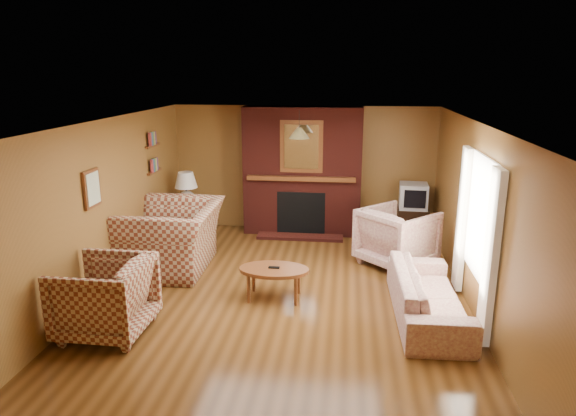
# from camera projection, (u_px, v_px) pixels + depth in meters

# --- Properties ---
(floor) EXTENTS (6.50, 6.50, 0.00)m
(floor) POSITION_uv_depth(u_px,v_px,m) (282.00, 297.00, 7.10)
(floor) COLOR #48290F
(floor) RESTS_ON ground
(ceiling) EXTENTS (6.50, 6.50, 0.00)m
(ceiling) POSITION_uv_depth(u_px,v_px,m) (282.00, 123.00, 6.48)
(ceiling) COLOR white
(ceiling) RESTS_ON wall_back
(wall_back) EXTENTS (6.50, 0.00, 6.50)m
(wall_back) POSITION_uv_depth(u_px,v_px,m) (304.00, 169.00, 9.90)
(wall_back) COLOR brown
(wall_back) RESTS_ON floor
(wall_front) EXTENTS (6.50, 0.00, 6.50)m
(wall_front) POSITION_uv_depth(u_px,v_px,m) (224.00, 337.00, 3.67)
(wall_front) COLOR brown
(wall_front) RESTS_ON floor
(wall_left) EXTENTS (0.00, 6.50, 6.50)m
(wall_left) POSITION_uv_depth(u_px,v_px,m) (103.00, 208.00, 7.07)
(wall_left) COLOR brown
(wall_left) RESTS_ON floor
(wall_right) EXTENTS (0.00, 6.50, 6.50)m
(wall_right) POSITION_uv_depth(u_px,v_px,m) (477.00, 220.00, 6.51)
(wall_right) COLOR brown
(wall_right) RESTS_ON floor
(fireplace) EXTENTS (2.20, 0.82, 2.40)m
(fireplace) POSITION_uv_depth(u_px,v_px,m) (302.00, 172.00, 9.66)
(fireplace) COLOR #47140F
(fireplace) RESTS_ON floor
(window_right) EXTENTS (0.10, 1.85, 2.00)m
(window_right) POSITION_uv_depth(u_px,v_px,m) (476.00, 231.00, 6.34)
(window_right) COLOR beige
(window_right) RESTS_ON wall_right
(bookshelf) EXTENTS (0.09, 0.55, 0.71)m
(bookshelf) POSITION_uv_depth(u_px,v_px,m) (155.00, 153.00, 8.77)
(bookshelf) COLOR brown
(bookshelf) RESTS_ON wall_left
(botanical_print) EXTENTS (0.05, 0.40, 0.50)m
(botanical_print) POSITION_uv_depth(u_px,v_px,m) (92.00, 189.00, 6.69)
(botanical_print) COLOR brown
(botanical_print) RESTS_ON wall_left
(pendant_light) EXTENTS (0.36, 0.36, 0.48)m
(pendant_light) POSITION_uv_depth(u_px,v_px,m) (299.00, 133.00, 8.79)
(pendant_light) COLOR black
(pendant_light) RESTS_ON ceiling
(plaid_loveseat) EXTENTS (1.43, 1.63, 1.03)m
(plaid_loveseat) POSITION_uv_depth(u_px,v_px,m) (172.00, 237.00, 8.02)
(plaid_loveseat) COLOR maroon
(plaid_loveseat) RESTS_ON floor
(plaid_armchair) EXTENTS (1.02, 1.00, 0.92)m
(plaid_armchair) POSITION_uv_depth(u_px,v_px,m) (105.00, 297.00, 6.03)
(plaid_armchair) COLOR maroon
(plaid_armchair) RESTS_ON floor
(floral_sofa) EXTENTS (0.86, 2.09, 0.61)m
(floral_sofa) POSITION_uv_depth(u_px,v_px,m) (428.00, 295.00, 6.47)
(floral_sofa) COLOR beige
(floral_sofa) RESTS_ON floor
(floral_armchair) EXTENTS (1.44, 1.44, 0.94)m
(floral_armchair) POSITION_uv_depth(u_px,v_px,m) (397.00, 237.00, 8.18)
(floral_armchair) COLOR beige
(floral_armchair) RESTS_ON floor
(coffee_table) EXTENTS (0.95, 0.59, 0.46)m
(coffee_table) POSITION_uv_depth(u_px,v_px,m) (274.00, 272.00, 6.99)
(coffee_table) COLOR brown
(coffee_table) RESTS_ON floor
(side_table) EXTENTS (0.46, 0.46, 0.56)m
(side_table) POSITION_uv_depth(u_px,v_px,m) (188.00, 223.00, 9.62)
(side_table) COLOR brown
(side_table) RESTS_ON floor
(table_lamp) EXTENTS (0.41, 0.41, 0.68)m
(table_lamp) POSITION_uv_depth(u_px,v_px,m) (186.00, 188.00, 9.44)
(table_lamp) COLOR silver
(table_lamp) RESTS_ON side_table
(tv_stand) EXTENTS (0.55, 0.50, 0.60)m
(tv_stand) POSITION_uv_depth(u_px,v_px,m) (411.00, 224.00, 9.48)
(tv_stand) COLOR black
(tv_stand) RESTS_ON floor
(crt_tv) EXTENTS (0.52, 0.52, 0.46)m
(crt_tv) POSITION_uv_depth(u_px,v_px,m) (413.00, 196.00, 9.33)
(crt_tv) COLOR #AFB1B7
(crt_tv) RESTS_ON tv_stand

